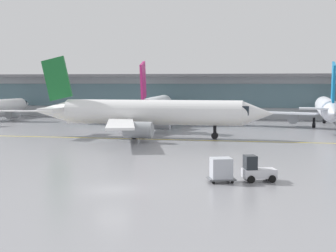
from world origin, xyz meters
name	(u,v)px	position (x,y,z in m)	size (l,w,h in m)	color
ground_plane	(112,190)	(0.00, 0.00, 0.00)	(400.00, 400.00, 0.00)	gray
taxiway_centreline_stripe	(149,139)	(-5.36, 32.83, 0.00)	(110.00, 0.36, 0.01)	yellow
terminal_concourse	(222,95)	(0.00, 78.30, 4.92)	(174.32, 11.00, 9.60)	#9EA3A8
gate_airplane_1	(155,106)	(-10.14, 56.82, 3.37)	(31.45, 33.96, 11.24)	white
gate_airplane_2	(327,108)	(20.57, 57.38, 3.30)	(30.84, 33.15, 10.99)	silver
taxiing_regional_jet	(149,113)	(-5.81, 34.82, 3.51)	(35.25, 32.87, 11.70)	white
baggage_tug	(256,170)	(10.29, 5.43, 0.89)	(2.91, 2.27, 2.10)	silver
cargo_dolly_lead	(221,169)	(7.56, 4.51, 1.05)	(2.50, 2.19, 1.94)	#595B60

